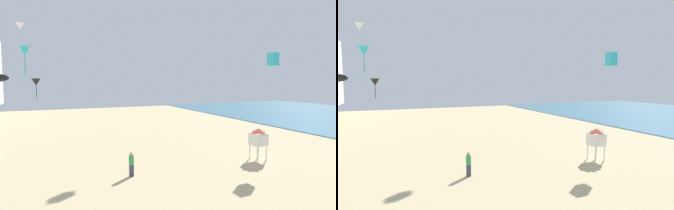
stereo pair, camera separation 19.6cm
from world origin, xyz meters
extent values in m
cube|color=#383D4C|center=(-0.77, 12.22, 0.40)|extent=(0.28, 0.18, 0.80)
cylinder|color=#389951|center=(-0.77, 12.22, 1.10)|extent=(0.34, 0.34, 0.60)
sphere|color=tan|center=(-0.77, 12.22, 1.52)|extent=(0.24, 0.24, 0.24)
cylinder|color=white|center=(9.14, 11.33, 0.60)|extent=(0.10, 0.10, 1.20)
cylinder|color=white|center=(10.04, 11.33, 0.60)|extent=(0.10, 0.10, 1.20)
cylinder|color=white|center=(9.14, 12.23, 0.60)|extent=(0.10, 0.10, 1.20)
cylinder|color=white|center=(10.04, 12.23, 0.60)|extent=(0.10, 0.10, 1.20)
cube|color=white|center=(9.59, 11.78, 1.70)|extent=(1.10, 1.10, 1.00)
pyramid|color=#D14C3D|center=(9.59, 11.78, 2.38)|extent=(1.10, 1.10, 0.35)
cone|color=white|center=(-9.18, 37.88, 13.91)|extent=(1.10, 1.10, 0.90)
cylinder|color=#A4A4A4|center=(-9.18, 37.88, 12.66)|extent=(0.06, 0.06, 1.61)
cube|color=#2DB7CC|center=(12.32, 13.23, 8.23)|extent=(0.71, 0.71, 1.12)
cone|color=#2DB7CC|center=(-8.40, 33.18, 10.08)|extent=(1.45, 1.45, 1.19)
cylinder|color=teal|center=(-8.40, 33.18, 8.43)|extent=(0.08, 0.08, 2.11)
cone|color=black|center=(-7.10, 29.79, 6.24)|extent=(1.02, 1.02, 0.84)
cylinder|color=black|center=(-7.10, 29.79, 5.07)|extent=(0.06, 0.06, 1.49)
camera|label=1|loc=(-5.39, -4.38, 6.26)|focal=28.24mm
camera|label=2|loc=(-5.21, -4.46, 6.26)|focal=28.24mm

